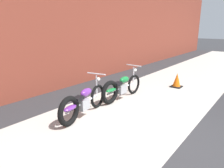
% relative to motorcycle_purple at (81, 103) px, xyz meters
% --- Properties ---
extents(ground_plane, '(80.00, 80.00, 0.00)m').
position_rel_motorcycle_purple_xyz_m(ground_plane, '(0.25, -2.49, -0.40)').
color(ground_plane, '#2D2D30').
extents(sidewalk_slab, '(36.00, 3.50, 0.01)m').
position_rel_motorcycle_purple_xyz_m(sidewalk_slab, '(0.25, -0.74, -0.40)').
color(sidewalk_slab, '#B2ADA3').
rests_on(sidewalk_slab, ground).
extents(brick_building_wall, '(36.00, 0.50, 4.64)m').
position_rel_motorcycle_purple_xyz_m(brick_building_wall, '(0.25, 2.71, 1.92)').
color(brick_building_wall, brown).
rests_on(brick_building_wall, ground).
extents(motorcycle_purple, '(1.99, 0.65, 1.03)m').
position_rel_motorcycle_purple_xyz_m(motorcycle_purple, '(0.00, 0.00, 0.00)').
color(motorcycle_purple, black).
rests_on(motorcycle_purple, ground).
extents(motorcycle_green, '(2.01, 0.58, 1.03)m').
position_rel_motorcycle_purple_xyz_m(motorcycle_green, '(1.72, 0.02, 0.00)').
color(motorcycle_green, black).
rests_on(motorcycle_green, ground).
extents(traffic_cone, '(0.40, 0.40, 0.55)m').
position_rel_motorcycle_purple_xyz_m(traffic_cone, '(4.24, -0.88, -0.15)').
color(traffic_cone, orange).
rests_on(traffic_cone, ground).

